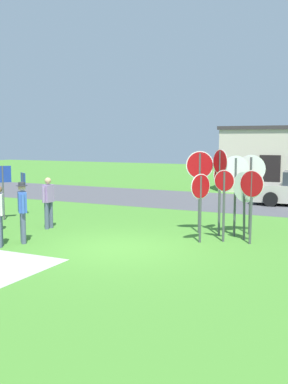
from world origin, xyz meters
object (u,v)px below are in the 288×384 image
at_px(info_panel_middle, 3,183).
at_px(stop_sign_low_front, 235,181).
at_px(stop_sign_leaning_left, 251,194).
at_px(info_panel_leftmost, 23,186).
at_px(stop_sign_far_back, 224,194).
at_px(person_on_left, 48,200).
at_px(stop_sign_nearest, 220,177).
at_px(stop_sign_rear_right, 200,176).
at_px(person_holding_notes, 22,209).
at_px(stop_sign_leaning_right, 251,180).
at_px(stop_sign_center_cluster, 200,196).
at_px(stop_sign_tallest, 245,194).
at_px(stop_sign_rear_left, 220,186).

bearing_deg(info_panel_middle, stop_sign_low_front, 6.28).
height_order(stop_sign_leaning_left, info_panel_leftmost, stop_sign_leaning_left).
distance_m(stop_sign_far_back, person_on_left, 5.76).
height_order(stop_sign_nearest, info_panel_middle, stop_sign_nearest).
bearing_deg(stop_sign_rear_right, person_on_left, -162.55).
height_order(stop_sign_leaning_left, person_holding_notes, stop_sign_leaning_left).
height_order(stop_sign_leaning_right, stop_sign_center_cluster, stop_sign_leaning_right).
height_order(stop_sign_tallest, info_panel_leftmost, stop_sign_tallest).
distance_m(stop_sign_leaning_right, info_panel_middle, 8.75).
distance_m(stop_sign_leaning_right, stop_sign_center_cluster, 2.03).
xyz_separation_m(stop_sign_leaning_right, info_panel_leftmost, (-8.75, -0.14, -0.58)).
bearing_deg(info_panel_leftmost, stop_sign_nearest, -3.12).
distance_m(stop_sign_rear_left, stop_sign_leaning_right, 0.98).
distance_m(stop_sign_center_cluster, person_on_left, 5.16).
xyz_separation_m(stop_sign_center_cluster, stop_sign_leaning_left, (1.33, 0.45, 0.09)).
bearing_deg(stop_sign_nearest, stop_sign_tallest, -16.93).
bearing_deg(stop_sign_leaning_left, stop_sign_center_cluster, -161.25).
relative_size(stop_sign_tallest, stop_sign_leaning_left, 0.96).
bearing_deg(person_holding_notes, person_on_left, 107.54).
height_order(stop_sign_leaning_right, info_panel_leftmost, stop_sign_leaning_right).
relative_size(stop_sign_low_front, stop_sign_leaning_right, 0.99).
distance_m(stop_sign_low_front, stop_sign_leaning_left, 1.08).
xyz_separation_m(stop_sign_leaning_right, stop_sign_tallest, (0.01, -0.82, -0.35)).
bearing_deg(stop_sign_tallest, stop_sign_rear_right, 166.23).
bearing_deg(stop_sign_nearest, stop_sign_leaning_right, 35.35).
xyz_separation_m(stop_sign_nearest, stop_sign_rear_left, (-0.14, 0.48, -0.34)).
relative_size(stop_sign_rear_left, info_panel_leftmost, 1.32).
xyz_separation_m(stop_sign_tallest, stop_sign_leaning_left, (0.29, -0.43, 0.06)).
bearing_deg(stop_sign_low_front, stop_sign_rear_left, 148.79).
relative_size(stop_sign_low_front, stop_sign_leaning_left, 1.17).
relative_size(stop_sign_leaning_left, person_on_left, 1.23).
distance_m(stop_sign_tallest, info_panel_middle, 8.67).
relative_size(stop_sign_tallest, person_on_left, 1.18).
xyz_separation_m(stop_sign_tallest, info_panel_leftmost, (-8.76, 0.68, -0.23)).
bearing_deg(info_panel_middle, stop_sign_tallest, 3.51).
height_order(stop_sign_nearest, stop_sign_leaning_left, stop_sign_nearest).
bearing_deg(info_panel_leftmost, person_holding_notes, -49.78).
relative_size(stop_sign_rear_left, stop_sign_center_cluster, 1.10).
distance_m(stop_sign_rear_left, person_holding_notes, 6.01).
distance_m(stop_sign_tallest, person_holding_notes, 6.38).
bearing_deg(stop_sign_leaning_right, stop_sign_far_back, -109.34).
bearing_deg(info_panel_leftmost, stop_sign_leaning_right, 0.90).
xyz_separation_m(person_holding_notes, info_panel_middle, (-3.09, 2.57, 0.38)).
xyz_separation_m(stop_sign_rear_left, stop_sign_far_back, (0.48, -1.23, -0.09)).
height_order(stop_sign_rear_left, stop_sign_leaning_left, stop_sign_rear_left).
bearing_deg(stop_sign_leaning_right, stop_sign_low_front, -129.68).
xyz_separation_m(stop_sign_rear_right, person_holding_notes, (-4.06, -3.47, -0.80)).
height_order(stop_sign_far_back, person_holding_notes, stop_sign_far_back).
bearing_deg(stop_sign_far_back, info_panel_leftmost, 171.90).
bearing_deg(stop_sign_low_front, stop_sign_far_back, -96.36).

